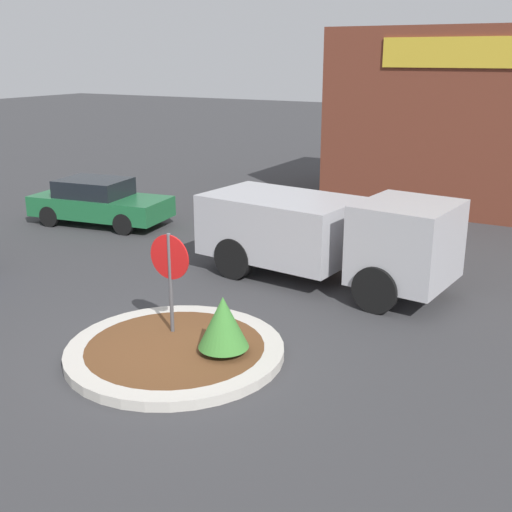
# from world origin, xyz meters

# --- Properties ---
(ground_plane) EXTENTS (120.00, 120.00, 0.00)m
(ground_plane) POSITION_xyz_m (0.00, 0.00, 0.00)
(ground_plane) COLOR #38383A
(traffic_island) EXTENTS (3.87, 3.87, 0.18)m
(traffic_island) POSITION_xyz_m (0.00, 0.00, 0.09)
(traffic_island) COLOR #BCB7AD
(traffic_island) RESTS_ON ground_plane
(stop_sign) EXTENTS (0.83, 0.07, 2.06)m
(stop_sign) POSITION_xyz_m (-0.42, 0.50, 1.43)
(stop_sign) COLOR #4C4C51
(stop_sign) RESTS_ON ground_plane
(island_shrub) EXTENTS (0.88, 0.88, 1.02)m
(island_shrub) POSITION_xyz_m (0.89, 0.20, 0.75)
(island_shrub) COLOR brown
(island_shrub) RESTS_ON traffic_island
(utility_truck) EXTENTS (6.10, 2.81, 2.15)m
(utility_truck) POSITION_xyz_m (0.72, 4.86, 1.18)
(utility_truck) COLOR #B2B2B7
(utility_truck) RESTS_ON ground_plane
(parked_sedan_green) EXTENTS (4.50, 2.39, 1.42)m
(parked_sedan_green) POSITION_xyz_m (-7.56, 6.39, 0.71)
(parked_sedan_green) COLOR #1E6638
(parked_sedan_green) RESTS_ON ground_plane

